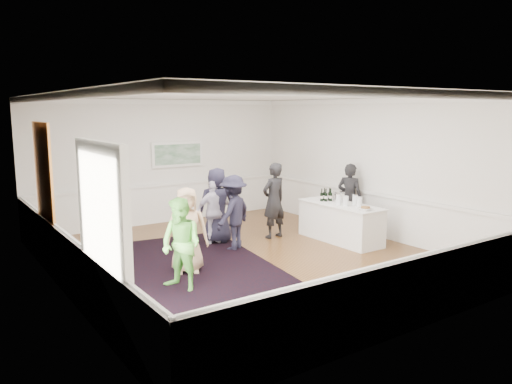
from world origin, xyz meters
TOP-DOWN VIEW (x-y plane):
  - floor at (0.00, 0.00)m, footprint 8.00×8.00m
  - ceiling at (0.00, 0.00)m, footprint 7.00×8.00m
  - wall_left at (-3.50, 0.00)m, footprint 0.02×8.00m
  - wall_right at (3.50, 0.00)m, footprint 0.02×8.00m
  - wall_back at (0.00, 4.00)m, footprint 7.00×0.02m
  - wall_front at (0.00, -4.00)m, footprint 7.00×0.02m
  - wainscoting at (0.00, 0.00)m, footprint 7.00×8.00m
  - mirror at (-3.45, 1.30)m, footprint 0.05×1.25m
  - doorway at (-3.45, -1.90)m, footprint 0.10×1.78m
  - landscape_painting at (0.40, 3.95)m, footprint 1.44×0.06m
  - area_rug at (-1.41, 0.28)m, footprint 3.94×4.82m
  - serving_table at (2.48, -0.03)m, footprint 0.80×2.10m
  - bartender at (3.20, 0.42)m, footprint 0.62×0.72m
  - guest_tan at (-1.37, -0.09)m, footprint 0.90×0.76m
  - guest_green at (-1.85, -0.84)m, footprint 0.82×0.91m
  - guest_lilac at (0.02, 1.36)m, footprint 0.90×0.52m
  - guest_dark_a at (0.13, 0.74)m, footprint 1.18×0.98m
  - guest_dark_b at (1.42, 1.06)m, footprint 0.68×0.49m
  - guest_navy at (0.12, 1.41)m, footprint 0.98×0.90m
  - wine_bottles at (2.47, 0.44)m, footprint 0.29×0.22m
  - juice_pitchers at (2.48, -0.30)m, footprint 0.40×0.56m
  - ice_bucket at (2.58, 0.14)m, footprint 0.26×0.26m
  - nut_bowl at (2.40, -0.84)m, footprint 0.28×0.28m

SIDE VIEW (x-z plane):
  - floor at x=0.00m, z-range 0.00..0.00m
  - area_rug at x=-1.41m, z-range 0.00..0.02m
  - serving_table at x=2.48m, z-range 0.00..0.85m
  - wainscoting at x=0.00m, z-range 0.00..1.00m
  - guest_lilac at x=0.02m, z-range 0.00..1.44m
  - guest_green at x=-1.85m, z-range 0.00..1.53m
  - guest_tan at x=-1.37m, z-range 0.00..1.57m
  - guest_dark_a at x=0.13m, z-range 0.00..1.59m
  - bartender at x=3.20m, z-range 0.00..1.68m
  - guest_navy at x=0.12m, z-range 0.00..1.68m
  - guest_dark_b at x=1.42m, z-range 0.00..1.75m
  - nut_bowl at x=2.40m, z-range 0.85..0.93m
  - ice_bucket at x=2.58m, z-range 0.84..1.09m
  - juice_pitchers at x=2.48m, z-range 0.85..1.09m
  - wine_bottles at x=2.47m, z-range 0.85..1.16m
  - doorway at x=-3.45m, z-range 0.14..2.70m
  - wall_left at x=-3.50m, z-range 0.00..3.20m
  - wall_right at x=3.50m, z-range 0.00..3.20m
  - wall_back at x=0.00m, z-range 0.00..3.20m
  - wall_front at x=0.00m, z-range 0.00..3.20m
  - landscape_painting at x=0.40m, z-range 1.45..2.11m
  - mirror at x=-3.45m, z-range 0.88..2.73m
  - ceiling at x=0.00m, z-range 3.19..3.21m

